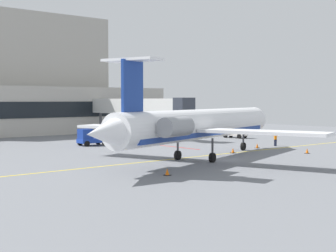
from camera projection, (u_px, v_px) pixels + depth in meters
ground at (219, 160)px, 47.86m from camera, size 120.00×120.00×0.11m
jet_bridge_west at (140, 107)px, 75.61m from camera, size 2.40×23.71×6.09m
regional_jet at (199, 125)px, 47.33m from camera, size 32.14×25.13×8.98m
baggage_tug at (237, 133)px, 74.79m from camera, size 2.01×3.83×1.78m
pushback_tractor at (89, 138)px, 62.57m from camera, size 3.75×2.17×2.13m
belt_loader at (143, 130)px, 78.10m from camera, size 3.14×3.66×2.21m
marshaller at (275, 139)px, 61.99m from camera, size 0.34×0.83×1.85m
safety_cone_alpha at (233, 151)px, 53.96m from camera, size 0.47×0.47×0.55m
safety_cone_bravo at (167, 172)px, 38.06m from camera, size 0.47×0.47×0.55m
safety_cone_charlie at (307, 151)px, 53.51m from camera, size 0.47×0.47×0.55m
safety_cone_delta at (257, 146)px, 59.44m from camera, size 0.47×0.47×0.55m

